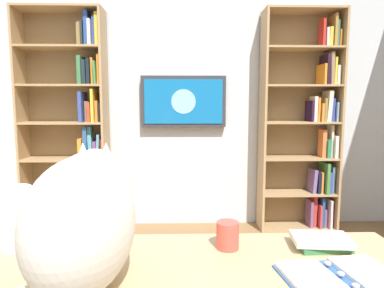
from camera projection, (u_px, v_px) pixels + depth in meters
wall_back at (183, 95)px, 3.45m from camera, size 4.52×0.06×2.70m
bookshelf_left at (307, 126)px, 3.35m from camera, size 0.77×0.28×2.16m
bookshelf_right at (75, 125)px, 3.29m from camera, size 0.82×0.28×2.16m
wall_mounted_tv at (183, 102)px, 3.37m from camera, size 0.85×0.07×0.51m
cat at (84, 215)px, 0.94m from camera, size 0.31×0.57×0.39m
open_binder at (340, 277)px, 0.98m from camera, size 0.36×0.27×0.02m
paper_towel_roll at (16, 218)px, 1.18m from camera, size 0.11×0.11×0.22m
coffee_mug at (227, 235)px, 1.19m from camera, size 0.08×0.08×0.10m
desk_book_stack at (322, 242)px, 1.19m from camera, size 0.21×0.15×0.04m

